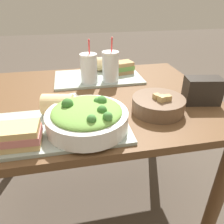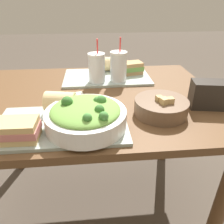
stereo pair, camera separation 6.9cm
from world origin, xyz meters
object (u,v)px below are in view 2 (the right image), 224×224
at_px(drink_cup_red, 119,68).
at_px(chip_bag, 210,95).
at_px(napkin_folded, 69,97).
at_px(soup_bowl, 161,106).
at_px(drink_cup_dark, 97,69).
at_px(salad_bowl, 86,115).
at_px(sandwich_far, 129,68).
at_px(baguette_far, 112,64).
at_px(sandwich_near, 14,130).
at_px(baguette_near, 61,102).

height_order(drink_cup_red, chip_bag, drink_cup_red).
distance_m(drink_cup_red, napkin_folded, 0.30).
distance_m(soup_bowl, drink_cup_dark, 0.41).
xyz_separation_m(salad_bowl, drink_cup_dark, (0.05, 0.41, 0.02)).
xyz_separation_m(salad_bowl, napkin_folded, (-0.08, 0.26, -0.05)).
xyz_separation_m(sandwich_far, drink_cup_red, (-0.07, -0.10, 0.04)).
distance_m(baguette_far, drink_cup_red, 0.17).
relative_size(sandwich_near, napkin_folded, 0.98).
xyz_separation_m(baguette_near, napkin_folded, (0.01, 0.14, -0.05)).
height_order(baguette_near, napkin_folded, baguette_near).
height_order(soup_bowl, baguette_far, baguette_far).
height_order(sandwich_near, baguette_near, baguette_near).
relative_size(baguette_near, drink_cup_red, 0.58).
distance_m(drink_cup_dark, drink_cup_red, 0.11).
xyz_separation_m(sandwich_near, sandwich_far, (0.45, 0.57, 0.00)).
bearing_deg(soup_bowl, napkin_folded, 154.12).
relative_size(salad_bowl, soup_bowl, 1.34).
bearing_deg(salad_bowl, sandwich_near, -165.96).
bearing_deg(drink_cup_red, chip_bag, -41.95).
relative_size(baguette_far, napkin_folded, 0.75).
xyz_separation_m(soup_bowl, baguette_near, (-0.38, 0.04, 0.02)).
height_order(sandwich_near, baguette_far, baguette_far).
xyz_separation_m(drink_cup_red, napkin_folded, (-0.24, -0.16, -0.08)).
xyz_separation_m(baguette_near, drink_cup_dark, (0.15, 0.30, 0.03)).
distance_m(baguette_near, baguette_far, 0.52).
height_order(salad_bowl, sandwich_near, salad_bowl).
distance_m(salad_bowl, baguette_near, 0.15).
xyz_separation_m(sandwich_near, chip_bag, (0.71, 0.17, 0.01)).
height_order(sandwich_near, drink_cup_red, drink_cup_red).
height_order(salad_bowl, sandwich_far, salad_bowl).
relative_size(sandwich_near, drink_cup_red, 0.69).
bearing_deg(baguette_near, chip_bag, -78.21).
xyz_separation_m(sandwich_near, napkin_folded, (0.14, 0.31, -0.04)).
bearing_deg(salad_bowl, drink_cup_red, 69.04).
distance_m(baguette_near, chip_bag, 0.58).
bearing_deg(drink_cup_dark, sandwich_near, -119.79).
height_order(salad_bowl, baguette_far, salad_bowl).
relative_size(sandwich_far, baguette_far, 1.39).
relative_size(sandwich_near, baguette_near, 1.21).
relative_size(sandwich_far, drink_cup_dark, 0.76).
relative_size(baguette_near, baguette_far, 1.09).
bearing_deg(napkin_folded, soup_bowl, -25.88).
height_order(sandwich_near, drink_cup_dark, drink_cup_dark).
xyz_separation_m(drink_cup_red, chip_bag, (0.33, -0.30, -0.03)).
bearing_deg(sandwich_near, drink_cup_dark, 61.68).
relative_size(chip_bag, napkin_folded, 1.03).
xyz_separation_m(sandwich_near, drink_cup_dark, (0.27, 0.47, 0.03)).
relative_size(salad_bowl, baguette_far, 2.38).
xyz_separation_m(salad_bowl, soup_bowl, (0.28, 0.08, -0.02)).
relative_size(drink_cup_dark, chip_bag, 1.34).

